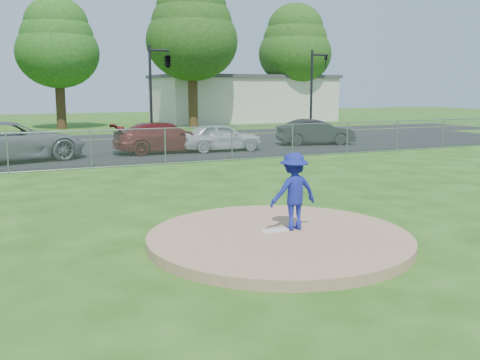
% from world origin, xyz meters
% --- Properties ---
extents(ground, '(120.00, 120.00, 0.00)m').
position_xyz_m(ground, '(0.00, 10.00, 0.00)').
color(ground, '#204F11').
rests_on(ground, ground).
extents(pitchers_mound, '(5.40, 5.40, 0.20)m').
position_xyz_m(pitchers_mound, '(0.00, 0.00, 0.10)').
color(pitchers_mound, '#A07857').
rests_on(pitchers_mound, ground).
extents(pitching_rubber, '(0.60, 0.15, 0.04)m').
position_xyz_m(pitching_rubber, '(0.00, 0.20, 0.22)').
color(pitching_rubber, white).
rests_on(pitching_rubber, pitchers_mound).
extents(chain_link_fence, '(40.00, 0.06, 1.50)m').
position_xyz_m(chain_link_fence, '(0.00, 12.00, 0.75)').
color(chain_link_fence, gray).
rests_on(chain_link_fence, ground).
extents(parking_lot, '(50.00, 8.00, 0.01)m').
position_xyz_m(parking_lot, '(0.00, 16.50, 0.01)').
color(parking_lot, black).
rests_on(parking_lot, ground).
extents(street, '(60.00, 7.00, 0.01)m').
position_xyz_m(street, '(0.00, 24.00, 0.00)').
color(street, black).
rests_on(street, ground).
extents(commercial_building, '(16.40, 9.40, 4.30)m').
position_xyz_m(commercial_building, '(16.00, 38.00, 2.16)').
color(commercial_building, beige).
rests_on(commercial_building, ground).
extents(tree_center, '(6.16, 6.16, 9.84)m').
position_xyz_m(tree_center, '(-1.00, 34.00, 6.47)').
color(tree_center, '#392514').
rests_on(tree_center, ground).
extents(tree_right, '(7.28, 7.28, 11.63)m').
position_xyz_m(tree_right, '(9.00, 32.00, 7.65)').
color(tree_right, '#3B2915').
rests_on(tree_right, ground).
extents(tree_far_right, '(6.72, 6.72, 10.74)m').
position_xyz_m(tree_far_right, '(20.00, 35.00, 7.06)').
color(tree_far_right, '#352313').
rests_on(tree_far_right, ground).
extents(traffic_signal_center, '(1.42, 2.48, 5.60)m').
position_xyz_m(traffic_signal_center, '(3.97, 22.00, 4.61)').
color(traffic_signal_center, black).
rests_on(traffic_signal_center, ground).
extents(traffic_signal_right, '(1.28, 0.20, 5.60)m').
position_xyz_m(traffic_signal_right, '(14.24, 22.00, 3.36)').
color(traffic_signal_right, black).
rests_on(traffic_signal_right, ground).
extents(pitcher, '(1.07, 0.64, 1.62)m').
position_xyz_m(pitcher, '(0.44, 0.21, 1.01)').
color(pitcher, navy).
rests_on(pitcher, pitchers_mound).
extents(parked_car_gray, '(6.71, 4.39, 1.72)m').
position_xyz_m(parked_car_gray, '(-4.81, 15.51, 0.87)').
color(parked_car_gray, gray).
rests_on(parked_car_gray, parking_lot).
extents(parked_car_darkred, '(5.11, 2.17, 1.47)m').
position_xyz_m(parked_car_darkred, '(2.12, 15.96, 0.74)').
color(parked_car_darkred, maroon).
rests_on(parked_car_darkred, parking_lot).
extents(parked_car_pearl, '(4.19, 1.86, 1.40)m').
position_xyz_m(parked_car_pearl, '(4.86, 15.50, 0.71)').
color(parked_car_pearl, silver).
rests_on(parked_car_pearl, parking_lot).
extents(parked_car_charcoal, '(4.46, 2.41, 1.40)m').
position_xyz_m(parked_car_charcoal, '(10.85, 16.25, 0.71)').
color(parked_car_charcoal, '#232426').
rests_on(parked_car_charcoal, parking_lot).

